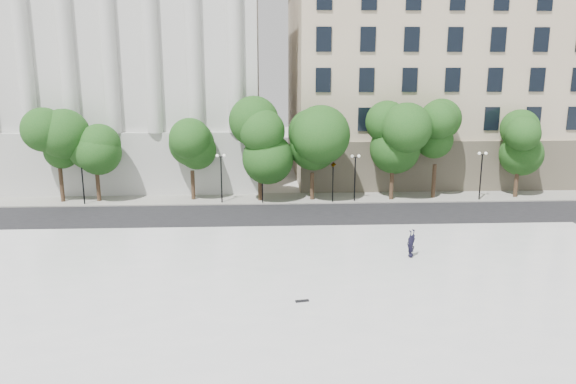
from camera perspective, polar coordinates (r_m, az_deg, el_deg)
The scene contains 12 objects.
ground at distance 29.02m, azimuth 0.84°, elevation -12.38°, with size 160.00×160.00×0.00m, color beige.
plaza at distance 31.65m, azimuth 0.51°, elevation -9.65°, with size 44.00×22.00×0.45m, color white.
street at distance 45.88m, azimuth -0.51°, elevation -2.55°, with size 60.00×8.00×0.02m, color black.
far_sidewalk at distance 51.66m, azimuth -0.76°, elevation -0.66°, with size 60.00×4.00×0.12m, color #98968C.
building_west at distance 66.46m, azimuth -16.46°, elevation 13.11°, with size 31.50×27.65×25.60m.
building_east at distance 68.51m, azimuth 16.10°, elevation 11.67°, with size 36.00×26.15×23.00m.
traffic_light_west at distance 49.19m, azimuth -2.64°, elevation 3.00°, with size 0.41×1.86×4.25m.
traffic_light_east at distance 49.58m, azimuth 4.62°, elevation 3.05°, with size 1.03×1.86×4.24m.
person_lying at distance 36.25m, azimuth 12.35°, elevation -6.13°, with size 0.65×0.42×1.77m, color black.
skateboard at distance 29.38m, azimuth 1.45°, elevation -11.00°, with size 0.71×0.18×0.07m, color black.
street_trees at distance 50.14m, azimuth 0.09°, elevation 5.04°, with size 45.09×5.07×7.73m.
lamp_posts at distance 49.67m, azimuth 0.03°, elevation 2.26°, with size 36.30×0.28×4.51m.
Camera 1 is at (-1.62, -26.08, 12.63)m, focal length 35.00 mm.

